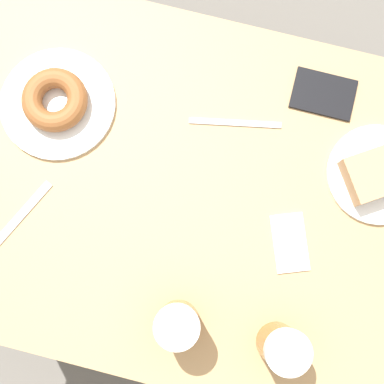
# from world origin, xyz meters

# --- Properties ---
(ground_plane) EXTENTS (8.00, 8.00, 0.00)m
(ground_plane) POSITION_xyz_m (0.00, 0.00, 0.00)
(ground_plane) COLOR #666059
(table) EXTENTS (0.75, 1.03, 0.72)m
(table) POSITION_xyz_m (0.00, 0.00, 0.66)
(table) COLOR tan
(table) RESTS_ON ground_plane
(plate_with_cake) EXTENTS (0.20, 0.20, 0.05)m
(plate_with_cake) POSITION_xyz_m (-0.13, 0.35, 0.74)
(plate_with_cake) COLOR white
(plate_with_cake) RESTS_ON table
(plate_with_donut) EXTENTS (0.23, 0.23, 0.05)m
(plate_with_donut) POSITION_xyz_m (-0.11, -0.31, 0.74)
(plate_with_donut) COLOR white
(plate_with_donut) RESTS_ON table
(beer_mug_left) EXTENTS (0.08, 0.08, 0.14)m
(beer_mug_left) POSITION_xyz_m (0.24, 0.04, 0.79)
(beer_mug_left) COLOR #8C5619
(beer_mug_left) RESTS_ON table
(beer_mug_center) EXTENTS (0.08, 0.08, 0.14)m
(beer_mug_center) POSITION_xyz_m (0.24, 0.23, 0.79)
(beer_mug_center) COLOR #8C5619
(beer_mug_center) RESTS_ON table
(napkin_folded) EXTENTS (0.13, 0.10, 0.00)m
(napkin_folded) POSITION_xyz_m (0.05, 0.21, 0.72)
(napkin_folded) COLOR white
(napkin_folded) RESTS_ON table
(fork) EXTENTS (0.05, 0.19, 0.00)m
(fork) POSITION_xyz_m (-0.16, 0.05, 0.72)
(fork) COLOR silver
(fork) RESTS_ON table
(knife) EXTENTS (0.21, 0.11, 0.00)m
(knife) POSITION_xyz_m (0.15, -0.33, 0.72)
(knife) COLOR silver
(knife) RESTS_ON table
(passport_near_edge) EXTENTS (0.09, 0.13, 0.01)m
(passport_near_edge) POSITION_xyz_m (-0.26, 0.21, 0.73)
(passport_near_edge) COLOR black
(passport_near_edge) RESTS_ON table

